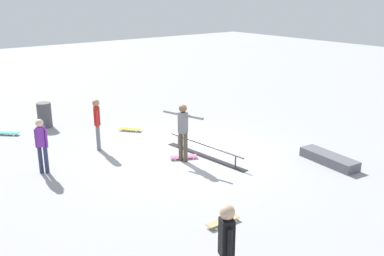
{
  "coord_description": "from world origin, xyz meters",
  "views": [
    {
      "loc": [
        -9.76,
        7.47,
        4.76
      ],
      "look_at": [
        -0.37,
        0.15,
        1.0
      ],
      "focal_mm": 40.72,
      "sensor_mm": 36.0,
      "label": 1
    }
  ],
  "objects_px": {
    "skate_ledge": "(329,159)",
    "loose_skateboard_yellow": "(130,129)",
    "bystander_black_shirt": "(226,249)",
    "bystander_purple_shirt": "(42,143)",
    "bystander_red_shirt": "(97,122)",
    "grind_rail": "(205,151)",
    "skateboard_main": "(183,156)",
    "loose_skateboard_natural": "(223,221)",
    "trash_bin": "(44,115)",
    "skater_main": "(183,129)",
    "loose_skateboard_teal": "(8,133)"
  },
  "relations": [
    {
      "from": "loose_skateboard_natural",
      "to": "loose_skateboard_yellow",
      "type": "bearing_deg",
      "value": -101.11
    },
    {
      "from": "skateboard_main",
      "to": "bystander_purple_shirt",
      "type": "relative_size",
      "value": 0.53
    },
    {
      "from": "skate_ledge",
      "to": "loose_skateboard_yellow",
      "type": "bearing_deg",
      "value": 25.75
    },
    {
      "from": "skater_main",
      "to": "skateboard_main",
      "type": "relative_size",
      "value": 2.13
    },
    {
      "from": "skate_ledge",
      "to": "loose_skateboard_yellow",
      "type": "xyz_separation_m",
      "value": [
        6.19,
        2.99,
        -0.06
      ]
    },
    {
      "from": "skate_ledge",
      "to": "loose_skateboard_teal",
      "type": "distance_m",
      "value": 10.66
    },
    {
      "from": "bystander_red_shirt",
      "to": "bystander_black_shirt",
      "type": "xyz_separation_m",
      "value": [
        -7.67,
        1.6,
        0.07
      ]
    },
    {
      "from": "loose_skateboard_natural",
      "to": "skateboard_main",
      "type": "bearing_deg",
      "value": -111.47
    },
    {
      "from": "skateboard_main",
      "to": "loose_skateboard_natural",
      "type": "height_order",
      "value": "same"
    },
    {
      "from": "bystander_red_shirt",
      "to": "skate_ledge",
      "type": "bearing_deg",
      "value": 65.25
    },
    {
      "from": "loose_skateboard_yellow",
      "to": "loose_skateboard_natural",
      "type": "height_order",
      "value": "same"
    },
    {
      "from": "loose_skateboard_yellow",
      "to": "bystander_red_shirt",
      "type": "bearing_deg",
      "value": -97.78
    },
    {
      "from": "skate_ledge",
      "to": "loose_skateboard_natural",
      "type": "height_order",
      "value": "skate_ledge"
    },
    {
      "from": "bystander_red_shirt",
      "to": "loose_skateboard_yellow",
      "type": "xyz_separation_m",
      "value": [
        1.06,
        -1.73,
        -0.84
      ]
    },
    {
      "from": "loose_skateboard_natural",
      "to": "skater_main",
      "type": "bearing_deg",
      "value": -110.77
    },
    {
      "from": "skater_main",
      "to": "bystander_red_shirt",
      "type": "xyz_separation_m",
      "value": [
        2.4,
        1.51,
        -0.08
      ]
    },
    {
      "from": "grind_rail",
      "to": "loose_skateboard_natural",
      "type": "height_order",
      "value": "grind_rail"
    },
    {
      "from": "grind_rail",
      "to": "skateboard_main",
      "type": "xyz_separation_m",
      "value": [
        0.26,
        0.62,
        -0.1
      ]
    },
    {
      "from": "bystander_black_shirt",
      "to": "loose_skateboard_yellow",
      "type": "relative_size",
      "value": 2.33
    },
    {
      "from": "bystander_purple_shirt",
      "to": "trash_bin",
      "type": "height_order",
      "value": "bystander_purple_shirt"
    },
    {
      "from": "skater_main",
      "to": "loose_skateboard_yellow",
      "type": "relative_size",
      "value": 2.3
    },
    {
      "from": "skater_main",
      "to": "bystander_black_shirt",
      "type": "distance_m",
      "value": 6.13
    },
    {
      "from": "loose_skateboard_teal",
      "to": "loose_skateboard_yellow",
      "type": "xyz_separation_m",
      "value": [
        -2.21,
        -3.57,
        0.0
      ]
    },
    {
      "from": "bystander_purple_shirt",
      "to": "bystander_red_shirt",
      "type": "xyz_separation_m",
      "value": [
        0.76,
        -2.0,
        0.05
      ]
    },
    {
      "from": "loose_skateboard_natural",
      "to": "skate_ledge",
      "type": "bearing_deg",
      "value": -168.79
    },
    {
      "from": "skateboard_main",
      "to": "loose_skateboard_natural",
      "type": "distance_m",
      "value": 3.9
    },
    {
      "from": "bystander_purple_shirt",
      "to": "loose_skateboard_natural",
      "type": "relative_size",
      "value": 1.89
    },
    {
      "from": "loose_skateboard_teal",
      "to": "trash_bin",
      "type": "distance_m",
      "value": 1.43
    },
    {
      "from": "grind_rail",
      "to": "bystander_black_shirt",
      "type": "height_order",
      "value": "bystander_black_shirt"
    },
    {
      "from": "bystander_purple_shirt",
      "to": "skate_ledge",
      "type": "bearing_deg",
      "value": -176.22
    },
    {
      "from": "skate_ledge",
      "to": "bystander_black_shirt",
      "type": "xyz_separation_m",
      "value": [
        -2.54,
        6.32,
        0.84
      ]
    },
    {
      "from": "skateboard_main",
      "to": "loose_skateboard_yellow",
      "type": "height_order",
      "value": "same"
    },
    {
      "from": "bystander_red_shirt",
      "to": "loose_skateboard_yellow",
      "type": "relative_size",
      "value": 2.17
    },
    {
      "from": "skateboard_main",
      "to": "loose_skateboard_yellow",
      "type": "xyz_separation_m",
      "value": [
        3.32,
        -0.11,
        0.0
      ]
    },
    {
      "from": "skate_ledge",
      "to": "loose_skateboard_teal",
      "type": "bearing_deg",
      "value": 37.94
    },
    {
      "from": "bystander_purple_shirt",
      "to": "bystander_black_shirt",
      "type": "relative_size",
      "value": 0.88
    },
    {
      "from": "loose_skateboard_natural",
      "to": "trash_bin",
      "type": "distance_m",
      "value": 9.22
    },
    {
      "from": "bystander_red_shirt",
      "to": "skateboard_main",
      "type": "bearing_deg",
      "value": 58.36
    },
    {
      "from": "loose_skateboard_teal",
      "to": "skate_ledge",
      "type": "bearing_deg",
      "value": -8.08
    },
    {
      "from": "bystander_purple_shirt",
      "to": "loose_skateboard_natural",
      "type": "height_order",
      "value": "bystander_purple_shirt"
    },
    {
      "from": "trash_bin",
      "to": "grind_rail",
      "type": "bearing_deg",
      "value": -155.37
    },
    {
      "from": "trash_bin",
      "to": "loose_skateboard_natural",
      "type": "bearing_deg",
      "value": -177.04
    },
    {
      "from": "skateboard_main",
      "to": "trash_bin",
      "type": "xyz_separation_m",
      "value": [
        5.64,
        2.09,
        0.38
      ]
    },
    {
      "from": "grind_rail",
      "to": "bystander_purple_shirt",
      "type": "bearing_deg",
      "value": 62.0
    },
    {
      "from": "loose_skateboard_yellow",
      "to": "skateboard_main",
      "type": "bearing_deg",
      "value": -41.12
    },
    {
      "from": "loose_skateboard_teal",
      "to": "loose_skateboard_natural",
      "type": "distance_m",
      "value": 9.28
    },
    {
      "from": "skate_ledge",
      "to": "bystander_red_shirt",
      "type": "height_order",
      "value": "bystander_red_shirt"
    },
    {
      "from": "loose_skateboard_natural",
      "to": "loose_skateboard_teal",
      "type": "bearing_deg",
      "value": -75.59
    },
    {
      "from": "loose_skateboard_teal",
      "to": "grind_rail",
      "type": "bearing_deg",
      "value": -10.88
    },
    {
      "from": "skate_ledge",
      "to": "skateboard_main",
      "type": "xyz_separation_m",
      "value": [
        2.87,
        3.09,
        -0.06
      ]
    }
  ]
}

